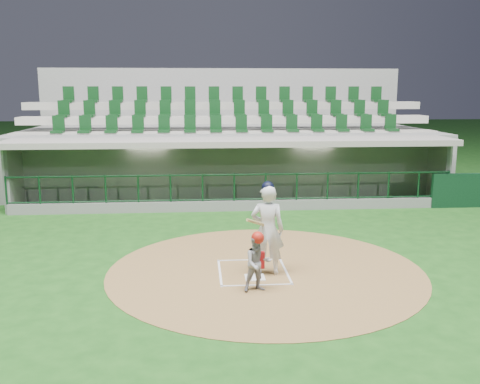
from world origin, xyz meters
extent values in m
plane|color=#164614|center=(0.00, 0.00, 0.00)|extent=(120.00, 120.00, 0.00)
cylinder|color=brown|center=(0.30, -0.20, 0.01)|extent=(7.20, 7.20, 0.01)
cube|color=white|center=(0.00, -0.70, 0.02)|extent=(0.43, 0.43, 0.02)
cube|color=white|center=(-0.75, -0.30, 0.02)|extent=(0.05, 1.80, 0.01)
cube|color=silver|center=(0.75, -0.30, 0.02)|extent=(0.05, 1.80, 0.01)
cube|color=silver|center=(0.00, 0.55, 0.02)|extent=(1.55, 0.05, 0.01)
cube|color=silver|center=(0.00, -1.15, 0.02)|extent=(1.55, 0.05, 0.01)
cube|color=gray|center=(0.00, 7.50, -0.55)|extent=(15.00, 3.00, 0.10)
cube|color=slate|center=(0.00, 9.10, 0.85)|extent=(15.00, 0.20, 2.70)
cube|color=#B6B2A1|center=(0.00, 8.98, 1.10)|extent=(13.50, 0.04, 0.90)
cube|color=slate|center=(-7.50, 7.50, 0.85)|extent=(0.20, 3.00, 2.70)
cube|color=slate|center=(7.50, 7.50, 0.85)|extent=(0.20, 3.00, 2.70)
cube|color=gray|center=(0.00, 7.25, 2.30)|extent=(15.40, 3.50, 0.20)
cube|color=slate|center=(0.00, 5.95, 0.15)|extent=(15.00, 0.15, 0.40)
cube|color=black|center=(0.00, 5.95, 1.73)|extent=(15.00, 0.01, 0.95)
cube|color=brown|center=(0.00, 8.55, -0.28)|extent=(12.75, 0.40, 0.45)
cube|color=white|center=(-3.00, 7.50, 2.17)|extent=(1.30, 0.35, 0.04)
cube|color=white|center=(3.00, 7.50, 2.17)|extent=(1.30, 0.35, 0.04)
cube|color=black|center=(7.80, 5.90, 0.60)|extent=(1.80, 0.18, 1.20)
imported|color=#B51315|center=(-6.01, 8.40, 0.36)|extent=(1.18, 0.77, 1.73)
imported|color=maroon|center=(-2.21, 8.28, 0.40)|extent=(1.11, 0.59, 1.80)
imported|color=maroon|center=(0.93, 8.55, 0.39)|extent=(1.02, 0.86, 1.77)
imported|color=#B21318|center=(5.91, 8.11, 0.44)|extent=(1.81, 0.85, 1.87)
cube|color=gray|center=(0.00, 10.75, 1.15)|extent=(17.00, 6.50, 2.50)
cube|color=#9D998E|center=(0.00, 9.25, 2.30)|extent=(16.60, 0.95, 0.30)
cube|color=#ABA69B|center=(0.00, 10.20, 2.85)|extent=(16.60, 0.95, 0.30)
cube|color=gray|center=(0.00, 11.15, 3.40)|extent=(16.60, 0.95, 0.30)
cube|color=gray|center=(0.00, 14.10, 2.53)|extent=(17.00, 0.25, 5.05)
imported|color=silver|center=(0.30, -0.43, 1.02)|extent=(0.81, 0.60, 2.02)
sphere|color=black|center=(0.30, -0.43, 1.97)|extent=(0.28, 0.28, 0.28)
cylinder|color=#A88A4C|center=(0.05, -0.68, 1.25)|extent=(0.58, 0.79, 0.39)
imported|color=gray|center=(-0.03, -1.45, 0.60)|extent=(0.65, 0.56, 1.17)
sphere|color=#B11D13|center=(-0.03, -1.45, 1.14)|extent=(0.26, 0.26, 0.26)
cube|color=#B11317|center=(-0.03, -1.30, 0.62)|extent=(0.32, 0.10, 0.35)
camera|label=1|loc=(-1.20, -11.78, 4.08)|focal=40.00mm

